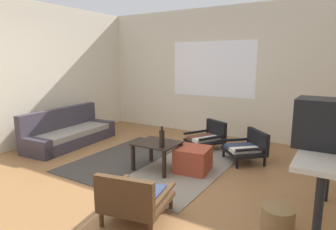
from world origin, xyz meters
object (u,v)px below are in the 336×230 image
at_px(clay_vase, 333,120).
at_px(glass_bottle, 162,138).
at_px(ottoman_orange, 193,160).
at_px(coffee_table, 157,148).
at_px(console_shelf, 328,154).
at_px(armchair_striped_foreground, 134,198).
at_px(armchair_corner, 247,147).
at_px(wicker_basket, 277,220).
at_px(crt_television, 330,124).
at_px(couch, 69,133).
at_px(armchair_by_window, 208,136).

xyz_separation_m(clay_vase, glass_bottle, (-2.03, -0.05, -0.48)).
bearing_deg(ottoman_orange, coffee_table, -156.37).
bearing_deg(console_shelf, glass_bottle, 169.16).
distance_m(clay_vase, glass_bottle, 2.08).
xyz_separation_m(armchair_striped_foreground, armchair_corner, (0.45, 2.35, -0.01)).
bearing_deg(wicker_basket, ottoman_orange, 144.88).
bearing_deg(glass_bottle, ottoman_orange, 49.01).
distance_m(coffee_table, crt_television, 2.43).
relative_size(armchair_striped_foreground, armchair_corner, 0.92).
distance_m(couch, armchair_striped_foreground, 3.17).
bearing_deg(console_shelf, clay_vase, 90.00).
relative_size(armchair_corner, crt_television, 1.51).
height_order(coffee_table, armchair_striped_foreground, armchair_striped_foreground).
distance_m(armchair_striped_foreground, console_shelf, 1.87).
bearing_deg(armchair_by_window, armchair_striped_foreground, -81.68).
xyz_separation_m(couch, armchair_corner, (3.24, 0.84, 0.03)).
bearing_deg(crt_television, armchair_corner, 123.45).
bearing_deg(armchair_striped_foreground, coffee_table, 114.52).
distance_m(armchair_corner, console_shelf, 2.04).
relative_size(couch, glass_bottle, 6.46).
relative_size(armchair_corner, wicker_basket, 2.62).
distance_m(crt_television, clay_vase, 0.62).
xyz_separation_m(armchair_by_window, crt_television, (2.01, -2.11, 0.87)).
distance_m(console_shelf, glass_bottle, 2.08).
height_order(couch, armchair_striped_foreground, couch).
xyz_separation_m(couch, console_shelf, (4.41, -0.74, 0.57)).
xyz_separation_m(coffee_table, armchair_corner, (1.04, 1.06, -0.10)).
xyz_separation_m(coffee_table, glass_bottle, (0.18, -0.14, 0.20)).
height_order(clay_vase, glass_bottle, clay_vase).
relative_size(crt_television, glass_bottle, 1.81).
height_order(couch, clay_vase, clay_vase).
xyz_separation_m(crt_television, glass_bottle, (-2.02, 0.56, -0.55)).
xyz_separation_m(armchair_corner, clay_vase, (1.17, -1.15, 0.78)).
xyz_separation_m(console_shelf, glass_bottle, (-2.03, 0.39, -0.24)).
relative_size(armchair_by_window, armchair_striped_foreground, 1.05).
height_order(ottoman_orange, clay_vase, clay_vase).
distance_m(crt_television, glass_bottle, 2.17).
xyz_separation_m(armchair_striped_foreground, ottoman_orange, (-0.10, 1.51, -0.07)).
bearing_deg(armchair_by_window, ottoman_orange, -76.17).
distance_m(armchair_striped_foreground, wicker_basket, 1.39).
xyz_separation_m(couch, glass_bottle, (2.38, -0.36, 0.33)).
relative_size(armchair_by_window, wicker_basket, 2.53).
xyz_separation_m(armchair_by_window, clay_vase, (2.01, -1.50, 0.80)).
relative_size(armchair_by_window, ottoman_orange, 1.66).
bearing_deg(armchair_striped_foreground, crt_television, 20.02).
bearing_deg(armchair_by_window, wicker_basket, -52.31).
xyz_separation_m(console_shelf, crt_television, (-0.00, -0.17, 0.31)).
bearing_deg(armchair_corner, glass_bottle, -125.63).
bearing_deg(armchair_striped_foreground, wicker_basket, 22.93).
distance_m(coffee_table, glass_bottle, 0.31).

